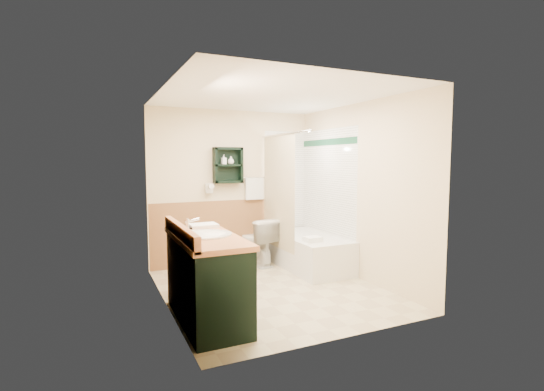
{
  "coord_description": "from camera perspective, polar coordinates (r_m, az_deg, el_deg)",
  "views": [
    {
      "loc": [
        -2.03,
        -4.38,
        1.62
      ],
      "look_at": [
        0.09,
        0.2,
        1.17
      ],
      "focal_mm": 26.0,
      "sensor_mm": 36.0,
      "label": 1
    }
  ],
  "objects": [
    {
      "name": "shower_curtain",
      "position": [
        5.91,
        0.94,
        0.5
      ],
      "size": [
        1.05,
        1.05,
        1.7
      ],
      "primitive_type": null,
      "color": "beige",
      "rests_on": "curtain_rod"
    },
    {
      "name": "soap_bottle_a",
      "position": [
        6.07,
        -6.99,
        4.83
      ],
      "size": [
        0.08,
        0.15,
        0.07
      ],
      "primitive_type": "imported",
      "rotation": [
        0.0,
        0.0,
        0.11
      ],
      "color": "white",
      "rests_on": "wall_shelf"
    },
    {
      "name": "tub_towel",
      "position": [
        5.54,
        5.9,
        -6.32
      ],
      "size": [
        0.23,
        0.19,
        0.07
      ],
      "primitive_type": "cube",
      "color": "silver",
      "rests_on": "bathtub"
    },
    {
      "name": "wainscot_back",
      "position": [
        6.31,
        -5.66,
        -5.19
      ],
      "size": [
        2.58,
        2.58,
        1.0
      ],
      "primitive_type": null,
      "color": "#AF7247",
      "rests_on": "back_wall"
    },
    {
      "name": "mirror_glass",
      "position": [
        3.91,
        -13.55,
        3.15
      ],
      "size": [
        1.2,
        1.2,
        0.9
      ],
      "primitive_type": null,
      "color": "white",
      "rests_on": "left_wall"
    },
    {
      "name": "tile_back",
      "position": [
        6.63,
        2.73,
        0.13
      ],
      "size": [
        0.95,
        0.95,
        2.1
      ],
      "primitive_type": null,
      "color": "white",
      "rests_on": "back_wall"
    },
    {
      "name": "back_wall",
      "position": [
        6.25,
        -5.82,
        1.19
      ],
      "size": [
        2.6,
        0.04,
        2.4
      ],
      "primitive_type": "cube",
      "color": "#FFF0C7",
      "rests_on": "ground"
    },
    {
      "name": "vanity_book",
      "position": [
        4.41,
        -13.21,
        -3.24
      ],
      "size": [
        0.18,
        0.08,
        0.24
      ],
      "primitive_type": "imported",
      "rotation": [
        0.0,
        0.0,
        0.33
      ],
      "color": "black",
      "rests_on": "vanity"
    },
    {
      "name": "wall_shelf",
      "position": [
        6.1,
        -6.39,
        4.38
      ],
      "size": [
        0.45,
        0.15,
        0.55
      ],
      "primitive_type": "cube",
      "color": "black",
      "rests_on": "back_wall"
    },
    {
      "name": "floor",
      "position": [
        5.09,
        0.04,
        -13.49
      ],
      "size": [
        3.0,
        3.0,
        0.0
      ],
      "primitive_type": "plane",
      "color": "#C5B990",
      "rests_on": "ground"
    },
    {
      "name": "hair_dryer",
      "position": [
        6.05,
        -9.13,
        1.02
      ],
      "size": [
        0.1,
        0.24,
        0.18
      ],
      "primitive_type": null,
      "color": "silver",
      "rests_on": "back_wall"
    },
    {
      "name": "toilet",
      "position": [
        6.17,
        -2.25,
        -6.71
      ],
      "size": [
        0.53,
        0.8,
        0.72
      ],
      "primitive_type": "imported",
      "rotation": [
        0.0,
        0.0,
        3.32
      ],
      "color": "white",
      "rests_on": "ground"
    },
    {
      "name": "ceiling",
      "position": [
        4.89,
        0.04,
        14.47
      ],
      "size": [
        2.6,
        3.0,
        0.04
      ],
      "primitive_type": "cube",
      "color": "white",
      "rests_on": "back_wall"
    },
    {
      "name": "left_wall",
      "position": [
        4.46,
        -15.55,
        -0.54
      ],
      "size": [
        0.04,
        3.0,
        2.4
      ],
      "primitive_type": "cube",
      "color": "#FFF0C7",
      "rests_on": "ground"
    },
    {
      "name": "bathtub",
      "position": [
        6.03,
        5.3,
        -8.11
      ],
      "size": [
        0.74,
        1.5,
        0.49
      ],
      "primitive_type": "cube",
      "color": "white",
      "rests_on": "ground"
    },
    {
      "name": "vanity",
      "position": [
        4.13,
        -9.45,
        -11.67
      ],
      "size": [
        0.59,
        1.38,
        0.87
      ],
      "primitive_type": "cube",
      "color": "black",
      "rests_on": "ground"
    },
    {
      "name": "curtain_rod",
      "position": [
        5.74,
        1.72,
        8.86
      ],
      "size": [
        0.03,
        1.6,
        0.03
      ],
      "primitive_type": "cylinder",
      "rotation": [
        1.57,
        0.0,
        0.0
      ],
      "color": "silver",
      "rests_on": "back_wall"
    },
    {
      "name": "tile_accent",
      "position": [
        6.1,
        8.0,
        7.65
      ],
      "size": [
        1.5,
        1.5,
        0.1
      ],
      "primitive_type": null,
      "color": "#14472E",
      "rests_on": "right_wall"
    },
    {
      "name": "mirror_frame",
      "position": [
        3.91,
        -13.63,
        3.15
      ],
      "size": [
        1.3,
        1.3,
        1.0
      ],
      "primitive_type": null,
      "color": "brown",
      "rests_on": "left_wall"
    },
    {
      "name": "counter_towel",
      "position": [
        4.49,
        -9.9,
        -4.32
      ],
      "size": [
        0.3,
        0.24,
        0.04
      ],
      "primitive_type": "cube",
      "color": "silver",
      "rests_on": "vanity"
    },
    {
      "name": "wainscot_left",
      "position": [
        4.58,
        -14.9,
        -9.26
      ],
      "size": [
        2.98,
        2.98,
        1.0
      ],
      "primitive_type": null,
      "color": "#AF7247",
      "rests_on": "left_wall"
    },
    {
      "name": "soap_bottle_b",
      "position": [
        6.11,
        -5.98,
        4.97
      ],
      "size": [
        0.12,
        0.14,
        0.1
      ],
      "primitive_type": "imported",
      "rotation": [
        0.0,
        0.0,
        0.19
      ],
      "color": "white",
      "rests_on": "wall_shelf"
    },
    {
      "name": "tile_right",
      "position": [
        6.13,
        7.98,
        -0.32
      ],
      "size": [
        1.5,
        1.5,
        2.1
      ],
      "primitive_type": null,
      "color": "white",
      "rests_on": "right_wall"
    },
    {
      "name": "towel_bar",
      "position": [
        6.3,
        -2.61,
        2.61
      ],
      "size": [
        0.4,
        0.06,
        0.4
      ],
      "primitive_type": null,
      "color": "silver",
      "rests_on": "back_wall"
    },
    {
      "name": "right_wall",
      "position": [
        5.53,
        12.56,
        0.59
      ],
      "size": [
        0.04,
        3.0,
        2.4
      ],
      "primitive_type": "cube",
      "color": "#FFF0C7",
      "rests_on": "ground"
    }
  ]
}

